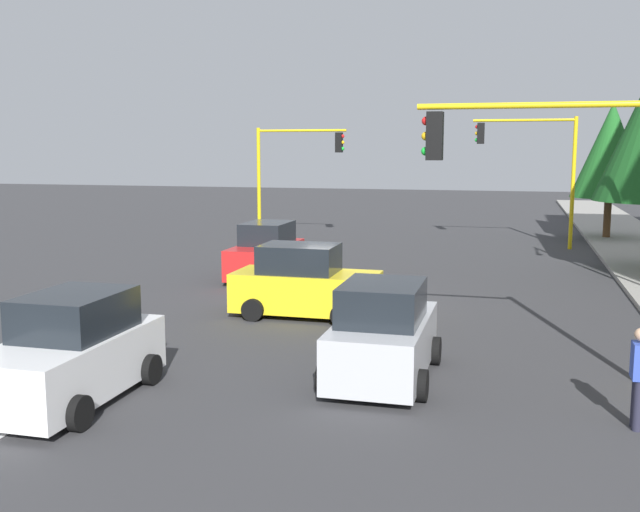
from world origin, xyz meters
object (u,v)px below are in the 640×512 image
Objects in this scene: car_white at (72,353)px; pedestrian_crossing at (639,375)px; traffic_signal_far_right at (293,161)px; car_yellow at (305,284)px; traffic_signal_near_left at (554,182)px; car_silver at (383,335)px; tree_roadside_far at (611,150)px; car_red at (266,253)px; traffic_signal_far_left at (534,156)px.

car_white is 2.33× the size of pedestrian_crossing.
car_yellow is (16.00, 5.17, -3.05)m from traffic_signal_far_right.
traffic_signal_far_right is at bearing -150.41° from traffic_signal_near_left.
car_silver is (-2.71, 5.25, -0.00)m from car_white.
traffic_signal_near_left is 4.13m from pedestrian_crossing.
tree_roadside_far is 19.90m from car_red.
traffic_signal_near_left is 24.31m from tree_roadside_far.
traffic_signal_far_left is at bearing -176.74° from pedestrian_crossing.
traffic_signal_near_left is 0.81× the size of tree_roadside_far.
car_yellow is at bearing -130.64° from pedestrian_crossing.
car_yellow is (20.00, -10.01, -3.57)m from tree_roadside_far.
car_red is at bearing -40.80° from traffic_signal_far_left.
car_yellow is 0.98× the size of car_red.
traffic_signal_far_right is 15.71m from tree_roadside_far.
car_red is (-12.96, -0.74, -0.00)m from car_white.
car_silver is (20.92, 8.20, -3.05)m from traffic_signal_far_right.
car_yellow reaches higher than pedestrian_crossing.
traffic_signal_far_right is 11.31m from car_red.
traffic_signal_near_left reaches higher than car_white.
car_white is at bearing -23.87° from tree_roadside_far.
traffic_signal_near_left is 1.40× the size of car_yellow.
tree_roadside_far is 30.42m from car_white.
traffic_signal_near_left is 0.93× the size of traffic_signal_far_left.
traffic_signal_far_left is at bearing 171.25° from car_silver.
car_white is 5.90m from car_silver.
traffic_signal_far_right is 17.09m from car_yellow.
traffic_signal_far_left is 1.51× the size of car_yellow.
traffic_signal_far_right reaches higher than pedestrian_crossing.
traffic_signal_far_left is at bearing -43.22° from tree_roadside_far.
car_yellow is (16.00, -6.26, -3.31)m from traffic_signal_far_left.
car_red is at bearing -138.38° from pedestrian_crossing.
pedestrian_crossing is (6.47, 7.53, 0.01)m from car_yellow.
traffic_signal_far_left is at bearing 160.29° from car_white.
traffic_signal_near_left is at bearing 113.35° from car_white.
car_white is 1.03× the size of car_silver.
car_red is (-10.25, -5.99, 0.00)m from car_silver.
car_white is (23.63, 2.96, -3.05)m from traffic_signal_far_right.
car_yellow is (-4.00, -6.19, -3.03)m from traffic_signal_near_left.
traffic_signal_far_right reaches higher than traffic_signal_near_left.
car_white and car_red have the same top height.
car_yellow is 7.94m from car_white.
traffic_signal_far_left is 22.74m from pedestrian_crossing.
car_yellow is at bearing 163.85° from car_white.
traffic_signal_far_right is 1.39× the size of car_red.
traffic_signal_near_left is 7.97m from car_yellow.
car_silver is at bearing -108.97° from pedestrian_crossing.
car_yellow is 2.32× the size of pedestrian_crossing.
traffic_signal_far_left is 1.49× the size of car_red.
traffic_signal_near_left is at bearing 106.26° from car_silver.
traffic_signal_near_left reaches higher than pedestrian_crossing.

